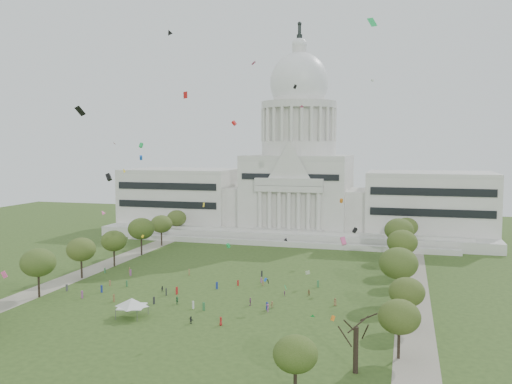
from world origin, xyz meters
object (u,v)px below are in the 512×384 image
at_px(big_bare_tree, 356,323).
at_px(event_tent, 132,302).
at_px(capitol, 298,183).
at_px(person_0, 335,302).

relative_size(big_bare_tree, event_tent, 1.36).
bearing_deg(big_bare_tree, event_tent, 161.76).
height_order(capitol, big_bare_tree, capitol).
distance_m(capitol, event_tent, 126.79).
distance_m(event_tent, person_0, 47.91).
height_order(big_bare_tree, person_0, big_bare_tree).
bearing_deg(big_bare_tree, capitol, 105.02).
bearing_deg(event_tent, person_0, 26.02).
xyz_separation_m(big_bare_tree, person_0, (-8.34, 37.90, -7.74)).
distance_m(big_bare_tree, person_0, 39.57).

